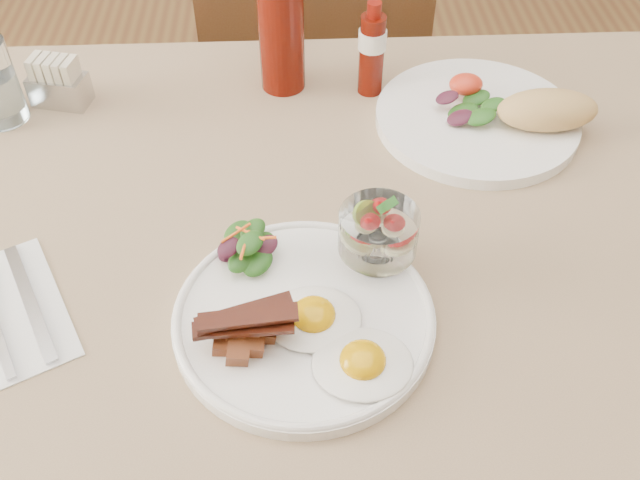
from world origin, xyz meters
TOP-DOWN VIEW (x-y plane):
  - table at (0.00, 0.00)m, footprint 1.33×0.88m
  - chair_far at (0.00, 0.66)m, footprint 0.42×0.42m
  - main_plate at (-0.04, -0.14)m, footprint 0.28×0.28m
  - fried_eggs at (-0.01, -0.18)m, footprint 0.17×0.17m
  - bacon_potato_pile at (-0.10, -0.18)m, footprint 0.11×0.06m
  - side_salad at (-0.10, -0.06)m, footprint 0.08×0.07m
  - fruit_cup at (0.04, -0.07)m, footprint 0.09×0.09m
  - second_plate at (0.24, 0.19)m, footprint 0.30×0.29m
  - ketchup_bottle at (-0.06, 0.31)m, footprint 0.08×0.08m
  - hot_sauce_bottle at (0.07, 0.29)m, footprint 0.04×0.04m
  - sugar_caddy at (-0.38, 0.28)m, footprint 0.09×0.06m
  - napkin_cutlery at (-0.36, -0.11)m, footprint 0.18×0.22m

SIDE VIEW (x-z plane):
  - chair_far at x=0.00m, z-range 0.06..0.99m
  - table at x=0.00m, z-range 0.29..1.04m
  - napkin_cutlery at x=-0.36m, z-range 0.75..0.76m
  - main_plate at x=-0.04m, z-range 0.75..0.77m
  - second_plate at x=0.24m, z-range 0.74..0.81m
  - fried_eggs at x=-0.01m, z-range 0.76..0.79m
  - sugar_caddy at x=-0.38m, z-range 0.75..0.82m
  - side_salad at x=-0.10m, z-range 0.77..0.81m
  - bacon_potato_pile at x=-0.10m, z-range 0.77..0.81m
  - fruit_cup at x=0.04m, z-range 0.77..0.86m
  - hot_sauce_bottle at x=0.07m, z-range 0.75..0.89m
  - ketchup_bottle at x=-0.06m, z-range 0.75..0.94m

